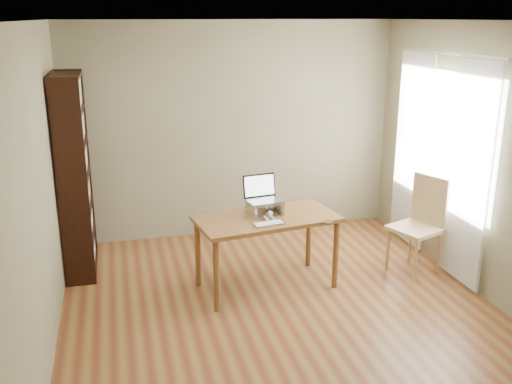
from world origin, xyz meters
name	(u,v)px	position (x,y,z in m)	size (l,w,h in m)	color
room	(291,179)	(0.03, 0.01, 1.30)	(4.04, 4.54, 2.64)	brown
bookshelf	(75,175)	(-1.83, 1.55, 1.05)	(0.30, 0.90, 2.10)	black
curtains	(438,160)	(1.92, 0.80, 1.17)	(0.03, 1.90, 2.25)	white
desk	(267,226)	(-0.01, 0.64, 0.65)	(1.47, 0.89, 0.75)	brown
laptop_stand	(265,206)	(-0.01, 0.72, 0.83)	(0.32, 0.25, 0.13)	silver
laptop	(263,194)	(-0.01, 0.78, 0.94)	(0.38, 0.33, 0.24)	silver
keyboard	(269,224)	(-0.05, 0.42, 0.76)	(0.31, 0.17, 0.02)	silver
coaster	(328,222)	(0.52, 0.34, 0.75)	(0.10, 0.10, 0.01)	#522C1C
cat	(263,207)	(-0.02, 0.75, 0.82)	(0.25, 0.49, 0.16)	#4C433C
chair	(422,222)	(1.68, 0.59, 0.56)	(0.60, 0.59, 1.03)	tan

